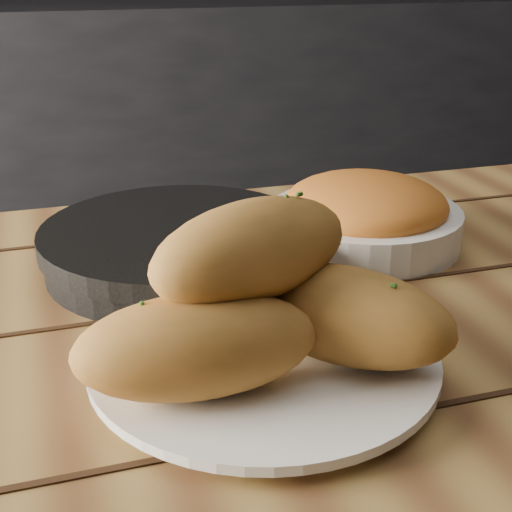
% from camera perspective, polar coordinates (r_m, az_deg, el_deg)
% --- Properties ---
extents(counter, '(2.80, 0.60, 0.90)m').
position_cam_1_polar(counter, '(2.58, -8.36, 9.39)').
color(counter, black).
rests_on(counter, ground).
extents(table, '(1.37, 0.87, 0.75)m').
position_cam_1_polar(table, '(0.65, 1.69, -16.06)').
color(table, olive).
rests_on(table, ground).
extents(plate, '(0.27, 0.27, 0.02)m').
position_cam_1_polar(plate, '(0.56, 0.61, -8.35)').
color(plate, white).
rests_on(plate, table).
extents(bread_rolls, '(0.29, 0.25, 0.12)m').
position_cam_1_polar(bread_rolls, '(0.53, 0.13, -3.28)').
color(bread_rolls, '#AD6E30').
rests_on(bread_rolls, plate).
extents(skillet, '(0.42, 0.28, 0.05)m').
position_cam_1_polar(skillet, '(0.74, -6.10, 0.84)').
color(skillet, black).
rests_on(skillet, table).
extents(bowl, '(0.21, 0.21, 0.08)m').
position_cam_1_polar(bowl, '(0.80, 8.70, 3.32)').
color(bowl, white).
rests_on(bowl, table).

